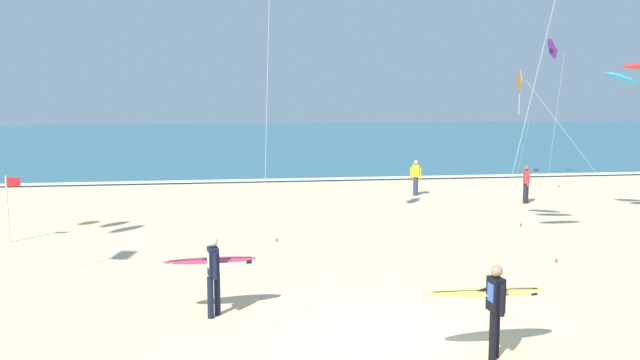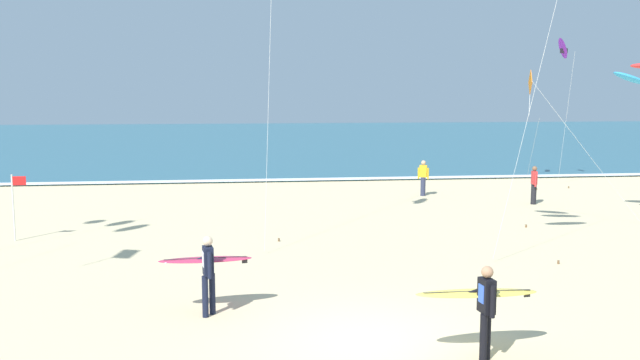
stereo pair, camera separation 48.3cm
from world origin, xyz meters
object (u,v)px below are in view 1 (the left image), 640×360
object	(u,v)px
bystander_red_top	(526,184)
kite_diamond_amber_distant	(520,85)
lifeguard_flag	(9,202)
surfer_trailing	(491,299)
bystander_yellow_top	(416,177)
surfer_lead	(212,266)
kite_delta_violet_high	(553,49)

from	to	relation	value
bystander_red_top	kite_diamond_amber_distant	bearing A→B (deg)	68.62
bystander_red_top	lifeguard_flag	world-z (taller)	lifeguard_flag
surfer_trailing	bystander_yellow_top	xyz separation A→B (m)	(3.99, 18.46, -0.24)
bystander_red_top	surfer_lead	bearing A→B (deg)	-135.41
bystander_red_top	surfer_trailing	bearing A→B (deg)	-116.80
surfer_trailing	lifeguard_flag	bearing A→B (deg)	135.50
kite_delta_violet_high	kite_diamond_amber_distant	xyz separation A→B (m)	(-1.16, 1.12, -1.79)
kite_delta_violet_high	surfer_trailing	bearing A→B (deg)	-118.74
kite_diamond_amber_distant	bystander_red_top	xyz separation A→B (m)	(-2.75, -7.02, -4.11)
bystander_yellow_top	kite_delta_violet_high	bearing A→B (deg)	21.65
kite_diamond_amber_distant	bystander_red_top	world-z (taller)	kite_diamond_amber_distant
surfer_lead	surfer_trailing	bearing A→B (deg)	-31.84
surfer_lead	kite_diamond_amber_distant	bearing A→B (deg)	51.62
kite_delta_violet_high	bystander_red_top	bearing A→B (deg)	-123.55
bystander_red_top	lifeguard_flag	xyz separation A→B (m)	(-19.07, -4.73, 0.45)
bystander_yellow_top	lifeguard_flag	xyz separation A→B (m)	(-15.13, -7.51, 0.45)
surfer_lead	kite_diamond_amber_distant	size ratio (longest dim) A/B	0.36
surfer_trailing	kite_delta_violet_high	bearing A→B (deg)	61.26
surfer_trailing	lifeguard_flag	distance (m)	15.63
bystander_red_top	bystander_yellow_top	bearing A→B (deg)	144.75
kite_delta_violet_high	lifeguard_flag	distance (m)	25.89
surfer_trailing	bystander_yellow_top	distance (m)	18.89
surfer_trailing	bystander_red_top	distance (m)	17.57
surfer_trailing	lifeguard_flag	xyz separation A→B (m)	(-11.15, 10.95, 0.22)
kite_delta_violet_high	bystander_yellow_top	world-z (taller)	kite_delta_violet_high
surfer_lead	surfer_trailing	size ratio (longest dim) A/B	0.86
kite_delta_violet_high	bystander_red_top	world-z (taller)	kite_delta_violet_high
lifeguard_flag	bystander_yellow_top	bearing A→B (deg)	26.39
surfer_lead	kite_delta_violet_high	distance (m)	25.60
bystander_yellow_top	surfer_lead	bearing A→B (deg)	-119.95
kite_delta_violet_high	bystander_yellow_top	bearing A→B (deg)	-158.35
bystander_yellow_top	lifeguard_flag	size ratio (longest dim) A/B	0.76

